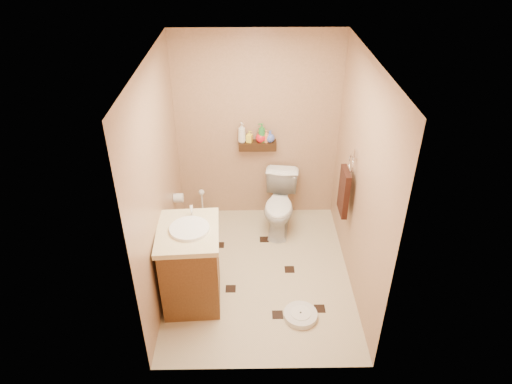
{
  "coord_description": "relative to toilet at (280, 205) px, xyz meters",
  "views": [
    {
      "loc": [
        -0.1,
        -3.86,
        3.52
      ],
      "look_at": [
        -0.03,
        0.25,
        0.93
      ],
      "focal_mm": 32.0,
      "sensor_mm": 36.0,
      "label": 1
    }
  ],
  "objects": [
    {
      "name": "bottle_d",
      "position": [
        -0.22,
        0.34,
        0.83
      ],
      "size": [
        0.12,
        0.12,
        0.24
      ],
      "primitive_type": "imported",
      "rotation": [
        0.0,
        0.0,
        4.99
      ],
      "color": "#2C8533",
      "rests_on": "wall_shelf"
    },
    {
      "name": "bottle_b",
      "position": [
        -0.37,
        0.34,
        0.78
      ],
      "size": [
        0.08,
        0.08,
        0.15
      ],
      "primitive_type": "imported",
      "rotation": [
        0.0,
        0.0,
        1.25
      ],
      "color": "yellow",
      "rests_on": "wall_shelf"
    },
    {
      "name": "bathroom_scale",
      "position": [
        0.13,
        -1.49,
        -0.33
      ],
      "size": [
        0.45,
        0.45,
        0.07
      ],
      "rotation": [
        0.0,
        0.0,
        -0.41
      ],
      "color": "silver",
      "rests_on": "ground"
    },
    {
      "name": "wall_back",
      "position": [
        -0.27,
        0.42,
        0.83
      ],
      "size": [
        2.0,
        0.04,
        2.4
      ],
      "primitive_type": "cube",
      "color": "tan",
      "rests_on": "ground"
    },
    {
      "name": "vanity",
      "position": [
        -0.97,
        -1.18,
        0.09
      ],
      "size": [
        0.64,
        0.76,
        1.02
      ],
      "rotation": [
        0.0,
        0.0,
        0.06
      ],
      "color": "brown",
      "rests_on": "ground"
    },
    {
      "name": "wall_left",
      "position": [
        -1.27,
        -0.83,
        0.83
      ],
      "size": [
        0.04,
        2.5,
        2.4
      ],
      "primitive_type": "cube",
      "color": "tan",
      "rests_on": "ground"
    },
    {
      "name": "floor_accents",
      "position": [
        -0.2,
        -0.87,
        -0.36
      ],
      "size": [
        1.19,
        1.34,
        0.01
      ],
      "color": "black",
      "rests_on": "ground"
    },
    {
      "name": "toilet_paper",
      "position": [
        -1.21,
        -0.18,
        0.24
      ],
      "size": [
        0.12,
        0.11,
        0.12
      ],
      "color": "silver",
      "rests_on": "wall_left"
    },
    {
      "name": "wall_shelf",
      "position": [
        -0.27,
        0.34,
        0.65
      ],
      "size": [
        0.46,
        0.14,
        0.1
      ],
      "primitive_type": "cube",
      "color": "#341A0E",
      "rests_on": "wall_back"
    },
    {
      "name": "bottle_c",
      "position": [
        -0.23,
        0.34,
        0.78
      ],
      "size": [
        0.14,
        0.14,
        0.16
      ],
      "primitive_type": "imported",
      "rotation": [
        0.0,
        0.0,
        4.53
      ],
      "color": "red",
      "rests_on": "wall_shelf"
    },
    {
      "name": "toilet_brush",
      "position": [
        -0.99,
        0.24,
        -0.21
      ],
      "size": [
        0.1,
        0.1,
        0.45
      ],
      "color": "#196567",
      "rests_on": "ground"
    },
    {
      "name": "bottle_f",
      "position": [
        -0.12,
        0.34,
        0.78
      ],
      "size": [
        0.16,
        0.16,
        0.15
      ],
      "primitive_type": "imported",
      "rotation": [
        0.0,
        0.0,
        2.13
      ],
      "color": "#4C62C0",
      "rests_on": "wall_shelf"
    },
    {
      "name": "bottle_e",
      "position": [
        -0.17,
        0.34,
        0.78
      ],
      "size": [
        0.1,
        0.1,
        0.15
      ],
      "primitive_type": "imported",
      "rotation": [
        0.0,
        0.0,
        3.92
      ],
      "color": "#FD8E54",
      "rests_on": "wall_shelf"
    },
    {
      "name": "wall_right",
      "position": [
        0.73,
        -0.83,
        0.83
      ],
      "size": [
        0.04,
        2.5,
        2.4
      ],
      "primitive_type": "cube",
      "color": "tan",
      "rests_on": "ground"
    },
    {
      "name": "ceiling",
      "position": [
        -0.27,
        -0.83,
        2.03
      ],
      "size": [
        2.0,
        2.5,
        0.02
      ],
      "primitive_type": "cube",
      "color": "silver",
      "rests_on": "wall_back"
    },
    {
      "name": "wall_front",
      "position": [
        -0.27,
        -2.08,
        0.83
      ],
      "size": [
        2.0,
        0.04,
        2.4
      ],
      "primitive_type": "cube",
      "color": "tan",
      "rests_on": "ground"
    },
    {
      "name": "toilet",
      "position": [
        0.0,
        0.0,
        0.0
      ],
      "size": [
        0.5,
        0.76,
        0.73
      ],
      "primitive_type": "imported",
      "rotation": [
        0.0,
        0.0,
        -0.13
      ],
      "color": "white",
      "rests_on": "ground"
    },
    {
      "name": "ground",
      "position": [
        -0.27,
        -0.83,
        -0.37
      ],
      "size": [
        2.5,
        2.5,
        0.0
      ],
      "primitive_type": "plane",
      "color": "beige",
      "rests_on": "ground"
    },
    {
      "name": "towel_ring",
      "position": [
        0.64,
        -0.58,
        0.58
      ],
      "size": [
        0.12,
        0.3,
        0.76
      ],
      "color": "silver",
      "rests_on": "wall_right"
    },
    {
      "name": "bottle_a",
      "position": [
        -0.46,
        0.34,
        0.83
      ],
      "size": [
        0.13,
        0.13,
        0.25
      ],
      "primitive_type": "imported",
      "rotation": [
        0.0,
        0.0,
        0.38
      ],
      "color": "silver",
      "rests_on": "wall_shelf"
    }
  ]
}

